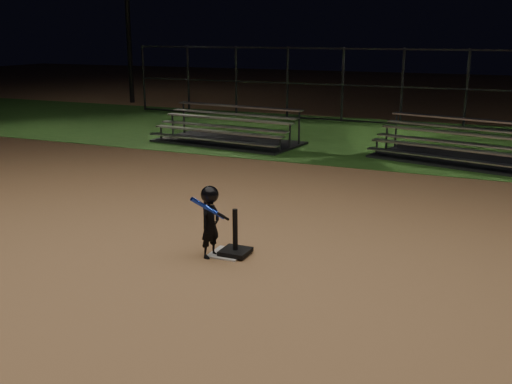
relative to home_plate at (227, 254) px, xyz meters
The scene contains 8 objects.
ground 0.01m from the home_plate, ahead, with size 80.00×80.00×0.00m, color #A6774B.
grass_strip 10.00m from the home_plate, 90.00° to the left, with size 60.00×8.00×0.01m, color #244C18.
home_plate is the anchor object (origin of this frame).
batting_tee 0.17m from the home_plate, ahead, with size 0.38×0.38×0.64m.
child_batter 0.57m from the home_plate, 135.05° to the right, with size 0.42×0.56×1.00m.
bleacher_left 8.59m from the home_plate, 116.10° to the left, with size 4.19×2.39×0.98m.
bleacher_right 8.06m from the home_plate, 73.05° to the left, with size 4.29×2.81×0.97m.
backstop_fence 13.06m from the home_plate, 90.00° to the left, with size 20.08×0.08×2.50m.
Camera 1 is at (3.45, -6.95, 2.97)m, focal length 41.85 mm.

